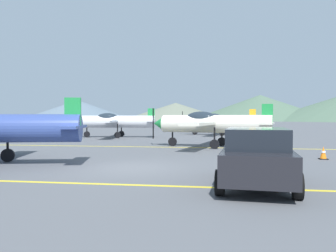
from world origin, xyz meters
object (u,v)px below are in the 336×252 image
airplane_far (114,121)px  traffic_cone_front (323,153)px  car_sedan (257,156)px  airplane_back (219,121)px  airplane_mid (210,123)px

airplane_far → traffic_cone_front: size_ratio=15.32×
car_sedan → traffic_cone_front: bearing=61.0°
airplane_back → airplane_mid: bearing=-92.0°
airplane_mid → car_sedan: airplane_mid is taller
airplane_back → car_sedan: (1.09, -26.47, -0.68)m
airplane_mid → traffic_cone_front: airplane_mid is taller
car_sedan → airplane_far: bearing=117.2°
airplane_far → traffic_cone_front: (14.35, -14.30, -1.23)m
traffic_cone_front → airplane_back: bearing=103.4°
airplane_mid → traffic_cone_front: (5.22, -5.45, -1.23)m
airplane_mid → airplane_back: same height
airplane_mid → airplane_back: 14.47m
airplane_back → traffic_cone_front: 20.50m
airplane_back → car_sedan: airplane_back is taller
airplane_back → airplane_far: bearing=-149.7°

